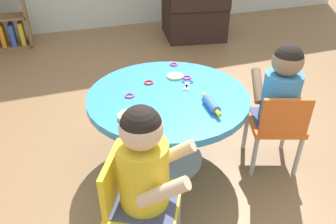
{
  "coord_description": "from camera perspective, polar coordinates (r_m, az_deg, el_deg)",
  "views": [
    {
      "loc": [
        -0.55,
        -1.53,
        1.39
      ],
      "look_at": [
        0.0,
        0.0,
        0.37
      ],
      "focal_mm": 34.57,
      "sensor_mm": 36.0,
      "label": 1
    }
  ],
  "objects": [
    {
      "name": "cookie_cutter_0",
      "position": [
        2.21,
        1.01,
        8.4
      ],
      "size": [
        0.05,
        0.05,
        0.01
      ],
      "primitive_type": "torus",
      "color": "#D83FA5",
      "rests_on": "craft_table"
    },
    {
      "name": "playdough_blob_0",
      "position": [
        1.64,
        -6.83,
        -0.77
      ],
      "size": [
        0.12,
        0.12,
        0.02
      ],
      "primitive_type": "cylinder",
      "color": "#F2CC72",
      "rests_on": "craft_table"
    },
    {
      "name": "craft_scissors",
      "position": [
        1.96,
        3.39,
        5.02
      ],
      "size": [
        0.11,
        0.14,
        0.01
      ],
      "color": "silver",
      "rests_on": "craft_table"
    },
    {
      "name": "rolling_pin",
      "position": [
        1.72,
        7.64,
        1.4
      ],
      "size": [
        0.06,
        0.23,
        0.05
      ],
      "color": "#3F72CC",
      "rests_on": "craft_table"
    },
    {
      "name": "child_chair_right",
      "position": [
        2.02,
        18.6,
        -2.09
      ],
      "size": [
        0.38,
        0.38,
        0.54
      ],
      "color": "#B7B7BC",
      "rests_on": "ground"
    },
    {
      "name": "craft_table",
      "position": [
        1.91,
        0.0,
        0.31
      ],
      "size": [
        0.93,
        0.93,
        0.49
      ],
      "color": "silver",
      "rests_on": "ground"
    },
    {
      "name": "cookie_cutter_1",
      "position": [
        2.03,
        3.32,
        6.1
      ],
      "size": [
        0.06,
        0.06,
        0.01
      ],
      "primitive_type": "torus",
      "color": "#D83FA5",
      "rests_on": "craft_table"
    },
    {
      "name": "cookie_cutter_2",
      "position": [
        1.84,
        -6.82,
        2.88
      ],
      "size": [
        0.05,
        0.05,
        0.01
      ],
      "primitive_type": "torus",
      "color": "#D83FA5",
      "rests_on": "craft_table"
    },
    {
      "name": "armchair_dark",
      "position": [
        4.18,
        4.72,
        17.08
      ],
      "size": [
        0.82,
        0.83,
        0.85
      ],
      "color": "black",
      "rests_on": "ground"
    },
    {
      "name": "seated_child_left",
      "position": [
        1.31,
        -4.23,
        -8.88
      ],
      "size": [
        0.43,
        0.4,
        0.51
      ],
      "color": "#3F4772",
      "rests_on": "ground"
    },
    {
      "name": "ground_plane",
      "position": [
        2.13,
        0.0,
        -8.42
      ],
      "size": [
        10.0,
        10.0,
        0.0
      ],
      "primitive_type": "plane",
      "color": "olive"
    },
    {
      "name": "seated_child_right",
      "position": [
        1.95,
        19.42,
        4.1
      ],
      "size": [
        0.37,
        0.42,
        0.51
      ],
      "color": "#3F4772",
      "rests_on": "ground"
    },
    {
      "name": "cookie_cutter_3",
      "position": [
        1.97,
        -3.43,
        5.23
      ],
      "size": [
        0.06,
        0.06,
        0.01
      ],
      "primitive_type": "torus",
      "color": "red",
      "rests_on": "craft_table"
    },
    {
      "name": "playdough_blob_1",
      "position": [
        2.04,
        1.28,
        6.33
      ],
      "size": [
        0.11,
        0.11,
        0.01
      ],
      "primitive_type": "cylinder",
      "color": "#B2E58C",
      "rests_on": "craft_table"
    },
    {
      "name": "child_chair_left",
      "position": [
        1.47,
        -5.44,
        -15.35
      ],
      "size": [
        0.41,
        0.41,
        0.54
      ],
      "color": "#B7B7BC",
      "rests_on": "ground"
    }
  ]
}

